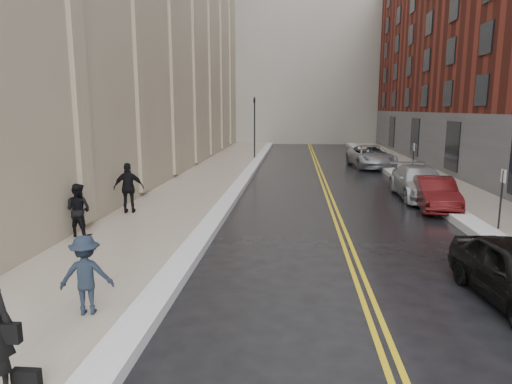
% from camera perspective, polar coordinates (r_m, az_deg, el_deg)
% --- Properties ---
extents(ground, '(160.00, 160.00, 0.00)m').
position_cam_1_polar(ground, '(9.15, -0.74, -17.40)').
color(ground, black).
rests_on(ground, ground).
extents(sidewalk_left, '(4.00, 64.00, 0.15)m').
position_cam_1_polar(sidewalk_left, '(24.99, -7.40, 0.64)').
color(sidewalk_left, gray).
rests_on(sidewalk_left, ground).
extents(sidewalk_right, '(3.00, 64.00, 0.15)m').
position_cam_1_polar(sidewalk_right, '(25.76, 23.40, 0.16)').
color(sidewalk_right, gray).
rests_on(sidewalk_right, ground).
extents(lane_stripe_a, '(0.12, 64.00, 0.01)m').
position_cam_1_polar(lane_stripe_a, '(24.48, 8.54, 0.24)').
color(lane_stripe_a, gold).
rests_on(lane_stripe_a, ground).
extents(lane_stripe_b, '(0.12, 64.00, 0.01)m').
position_cam_1_polar(lane_stripe_b, '(24.50, 9.10, 0.23)').
color(lane_stripe_b, gold).
rests_on(lane_stripe_b, ground).
extents(snow_ridge_left, '(0.70, 60.80, 0.26)m').
position_cam_1_polar(snow_ridge_left, '(24.59, -2.16, 0.70)').
color(snow_ridge_left, white).
rests_on(snow_ridge_left, ground).
extents(snow_ridge_right, '(0.85, 60.80, 0.30)m').
position_cam_1_polar(snow_ridge_right, '(25.22, 19.43, 0.39)').
color(snow_ridge_right, white).
rests_on(snow_ridge_right, ground).
extents(traffic_signal, '(0.18, 0.15, 5.20)m').
position_cam_1_polar(traffic_signal, '(38.23, -0.19, 8.62)').
color(traffic_signal, black).
rests_on(traffic_signal, ground).
extents(parking_sign_near, '(0.06, 0.35, 2.23)m').
position_cam_1_polar(parking_sign_near, '(17.79, 28.34, -0.29)').
color(parking_sign_near, black).
rests_on(parking_sign_near, ground).
extents(parking_sign_far, '(0.06, 0.35, 2.23)m').
position_cam_1_polar(parking_sign_far, '(29.09, 19.07, 4.08)').
color(parking_sign_far, black).
rests_on(parking_sign_far, ground).
extents(car_maroon, '(1.86, 4.32, 1.39)m').
position_cam_1_polar(car_maroon, '(20.92, 21.49, -0.18)').
color(car_maroon, '#410B0C').
rests_on(car_maroon, ground).
extents(car_silver_near, '(2.16, 5.29, 1.53)m').
position_cam_1_polar(car_silver_near, '(23.35, 19.75, 1.15)').
color(car_silver_near, '#A1A3A8').
rests_on(car_silver_near, ground).
extents(car_silver_far, '(3.25, 6.04, 1.61)m').
position_cam_1_polar(car_silver_far, '(34.54, 14.16, 4.32)').
color(car_silver_far, '#A0A4A8').
rests_on(car_silver_far, ground).
extents(pedestrian_a, '(0.96, 0.81, 1.75)m').
position_cam_1_polar(pedestrian_a, '(15.92, -21.33, -2.09)').
color(pedestrian_a, black).
rests_on(pedestrian_a, sidewalk_left).
extents(pedestrian_b, '(1.17, 0.85, 1.63)m').
position_cam_1_polar(pedestrian_b, '(9.94, -20.47, -9.69)').
color(pedestrian_b, '#19212E').
rests_on(pedestrian_b, sidewalk_left).
extents(pedestrian_c, '(1.26, 0.74, 2.01)m').
position_cam_1_polar(pedestrian_c, '(18.85, -15.62, 0.50)').
color(pedestrian_c, black).
rests_on(pedestrian_c, sidewalk_left).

